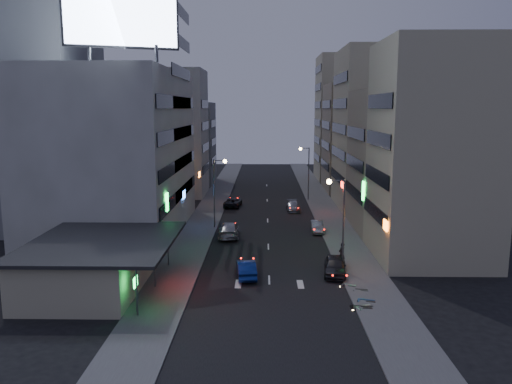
{
  "coord_description": "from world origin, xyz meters",
  "views": [
    {
      "loc": [
        -0.41,
        -35.33,
        14.0
      ],
      "look_at": [
        -1.32,
        17.15,
        5.14
      ],
      "focal_mm": 35.0,
      "sensor_mm": 36.0,
      "label": 1
    }
  ],
  "objects_px": {
    "parked_car_left": "(233,202)",
    "scooter_blue": "(376,293)",
    "parked_car_right_mid": "(317,227)",
    "road_car_silver": "(229,230)",
    "parked_car_right_near": "(335,266)",
    "scooter_black_b": "(368,283)",
    "person": "(342,254)",
    "scooter_silver_b": "(357,279)",
    "parked_car_right_far": "(293,206)",
    "road_car_blue": "(246,269)",
    "scooter_silver_a": "(370,297)",
    "scooter_black_a": "(372,298)"
  },
  "relations": [
    {
      "from": "parked_car_right_mid",
      "to": "scooter_blue",
      "type": "height_order",
      "value": "parked_car_right_mid"
    },
    {
      "from": "parked_car_right_mid",
      "to": "person",
      "type": "xyz_separation_m",
      "value": [
        0.95,
        -12.21,
        0.47
      ]
    },
    {
      "from": "person",
      "to": "scooter_silver_a",
      "type": "height_order",
      "value": "person"
    },
    {
      "from": "scooter_black_a",
      "to": "parked_car_left",
      "type": "bearing_deg",
      "value": 26.04
    },
    {
      "from": "road_car_silver",
      "to": "scooter_black_a",
      "type": "height_order",
      "value": "road_car_silver"
    },
    {
      "from": "parked_car_right_far",
      "to": "scooter_silver_b",
      "type": "relative_size",
      "value": 2.71
    },
    {
      "from": "parked_car_right_mid",
      "to": "road_car_silver",
      "type": "distance_m",
      "value": 10.19
    },
    {
      "from": "parked_car_right_near",
      "to": "scooter_silver_a",
      "type": "relative_size",
      "value": 2.48
    },
    {
      "from": "scooter_black_b",
      "to": "scooter_silver_b",
      "type": "distance_m",
      "value": 1.15
    },
    {
      "from": "parked_car_right_far",
      "to": "road_car_silver",
      "type": "height_order",
      "value": "road_car_silver"
    },
    {
      "from": "parked_car_right_mid",
      "to": "scooter_black_b",
      "type": "xyz_separation_m",
      "value": [
        2.05,
        -18.51,
        -0.02
      ]
    },
    {
      "from": "parked_car_left",
      "to": "road_car_blue",
      "type": "distance_m",
      "value": 30.31
    },
    {
      "from": "road_car_blue",
      "to": "scooter_black_b",
      "type": "height_order",
      "value": "road_car_blue"
    },
    {
      "from": "road_car_silver",
      "to": "scooter_black_b",
      "type": "distance_m",
      "value": 20.2
    },
    {
      "from": "parked_car_right_near",
      "to": "road_car_blue",
      "type": "distance_m",
      "value": 7.56
    },
    {
      "from": "parked_car_left",
      "to": "scooter_blue",
      "type": "height_order",
      "value": "parked_car_left"
    },
    {
      "from": "person",
      "to": "scooter_silver_b",
      "type": "height_order",
      "value": "person"
    },
    {
      "from": "parked_car_left",
      "to": "scooter_black_a",
      "type": "relative_size",
      "value": 2.48
    },
    {
      "from": "parked_car_right_mid",
      "to": "scooter_blue",
      "type": "distance_m",
      "value": 20.84
    },
    {
      "from": "person",
      "to": "scooter_silver_b",
      "type": "bearing_deg",
      "value": 51.24
    },
    {
      "from": "parked_car_right_near",
      "to": "parked_car_right_mid",
      "type": "distance_m",
      "value": 14.72
    },
    {
      "from": "scooter_silver_a",
      "to": "scooter_black_b",
      "type": "distance_m",
      "value": 3.02
    },
    {
      "from": "scooter_silver_b",
      "to": "road_car_blue",
      "type": "bearing_deg",
      "value": 98.94
    },
    {
      "from": "parked_car_right_far",
      "to": "scooter_black_a",
      "type": "xyz_separation_m",
      "value": [
        3.67,
        -33.8,
        0.06
      ]
    },
    {
      "from": "parked_car_left",
      "to": "person",
      "type": "bearing_deg",
      "value": 118.56
    },
    {
      "from": "parked_car_left",
      "to": "scooter_silver_b",
      "type": "distance_m",
      "value": 34.45
    },
    {
      "from": "road_car_blue",
      "to": "scooter_silver_a",
      "type": "relative_size",
      "value": 2.37
    },
    {
      "from": "parked_car_right_near",
      "to": "road_car_silver",
      "type": "relative_size",
      "value": 0.81
    },
    {
      "from": "person",
      "to": "parked_car_right_far",
      "type": "bearing_deg",
      "value": -125.47
    },
    {
      "from": "parked_car_right_mid",
      "to": "road_car_silver",
      "type": "relative_size",
      "value": 0.69
    },
    {
      "from": "scooter_silver_a",
      "to": "person",
      "type": "bearing_deg",
      "value": -17.79
    },
    {
      "from": "scooter_black_a",
      "to": "parked_car_right_far",
      "type": "bearing_deg",
      "value": 13.85
    },
    {
      "from": "parked_car_right_mid",
      "to": "scooter_black_b",
      "type": "bearing_deg",
      "value": -82.52
    },
    {
      "from": "parked_car_left",
      "to": "scooter_silver_b",
      "type": "xyz_separation_m",
      "value": [
        11.84,
        -32.35,
        -0.03
      ]
    },
    {
      "from": "road_car_blue",
      "to": "scooter_silver_a",
      "type": "height_order",
      "value": "road_car_blue"
    },
    {
      "from": "parked_car_left",
      "to": "scooter_silver_b",
      "type": "bearing_deg",
      "value": 115.56
    },
    {
      "from": "parked_car_left",
      "to": "scooter_blue",
      "type": "xyz_separation_m",
      "value": [
        12.68,
        -35.45,
        0.03
      ]
    },
    {
      "from": "parked_car_right_far",
      "to": "scooter_black_a",
      "type": "bearing_deg",
      "value": -84.97
    },
    {
      "from": "road_car_blue",
      "to": "scooter_blue",
      "type": "distance_m",
      "value": 11.02
    },
    {
      "from": "parked_car_right_mid",
      "to": "scooter_black_a",
      "type": "relative_size",
      "value": 2.02
    },
    {
      "from": "scooter_silver_a",
      "to": "road_car_blue",
      "type": "bearing_deg",
      "value": 34.89
    },
    {
      "from": "scooter_silver_a",
      "to": "scooter_blue",
      "type": "distance_m",
      "value": 0.98
    },
    {
      "from": "parked_car_right_near",
      "to": "scooter_black_b",
      "type": "height_order",
      "value": "parked_car_right_near"
    },
    {
      "from": "scooter_silver_a",
      "to": "parked_car_left",
      "type": "bearing_deg",
      "value": -2.97
    },
    {
      "from": "parked_car_right_mid",
      "to": "parked_car_left",
      "type": "bearing_deg",
      "value": 126.76
    },
    {
      "from": "parked_car_right_mid",
      "to": "scooter_silver_b",
      "type": "relative_size",
      "value": 2.33
    },
    {
      "from": "road_car_blue",
      "to": "scooter_silver_b",
      "type": "height_order",
      "value": "road_car_blue"
    },
    {
      "from": "road_car_blue",
      "to": "scooter_black_a",
      "type": "relative_size",
      "value": 2.26
    },
    {
      "from": "parked_car_right_far",
      "to": "road_car_silver",
      "type": "xyz_separation_m",
      "value": [
        -7.9,
        -14.18,
        0.16
      ]
    },
    {
      "from": "scooter_blue",
      "to": "scooter_silver_b",
      "type": "bearing_deg",
      "value": 31.26
    }
  ]
}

